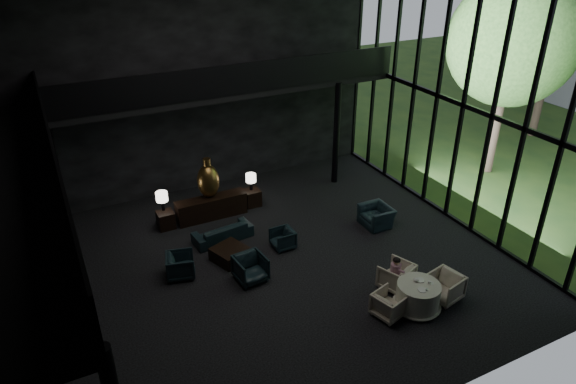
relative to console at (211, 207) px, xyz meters
name	(u,v)px	position (x,y,z in m)	size (l,w,h in m)	color
floor	(267,267)	(0.47, -3.52, -0.39)	(14.00, 12.00, 0.02)	black
wall_back	(194,85)	(0.47, 2.48, 3.61)	(14.00, 0.04, 8.00)	black
wall_front	(409,262)	(0.47, -9.52, 3.61)	(14.00, 0.04, 8.00)	black
curtain_wall	(463,105)	(7.42, -3.52, 3.61)	(0.20, 12.00, 8.00)	black
mezzanine_left	(11,190)	(-5.53, -3.52, 3.61)	(2.00, 12.00, 0.25)	black
mezzanine_back	(230,89)	(1.47, 1.48, 3.61)	(12.00, 2.00, 0.25)	black
railing_left	(54,156)	(-4.53, -3.52, 4.21)	(0.06, 12.00, 1.00)	black
railing_back	(240,79)	(1.47, 0.48, 4.21)	(12.00, 0.06, 1.00)	black
column_nw	(55,166)	(-4.53, 2.18, 1.61)	(0.24, 0.24, 4.00)	black
column_ne	(336,134)	(5.27, 0.48, 1.61)	(0.24, 0.24, 4.00)	black
tree_near	(513,42)	(11.47, -1.52, 4.85)	(4.80, 4.80, 7.65)	#382D23
tree_far	(562,5)	(16.47, 0.48, 5.60)	(5.60, 5.60, 8.80)	#382D23
console	(211,207)	(0.00, 0.00, 0.00)	(2.44, 0.55, 0.78)	black
bronze_urn	(208,180)	(0.00, 0.12, 0.99)	(0.75, 0.75, 1.41)	#A58B36
side_table_left	(166,220)	(-1.60, 0.04, -0.09)	(0.54, 0.54, 0.59)	black
table_lamp_left	(162,197)	(-1.60, 0.22, 0.68)	(0.40, 0.40, 0.67)	black
side_table_right	(252,198)	(1.60, 0.18, -0.09)	(0.55, 0.55, 0.61)	black
table_lamp_right	(251,179)	(1.60, 0.22, 0.66)	(0.37, 0.37, 0.62)	black
sofa	(222,230)	(-0.16, -1.51, -0.04)	(1.77, 0.52, 0.69)	black
lounge_armchair_west	(180,264)	(-1.92, -2.79, 0.02)	(0.80, 0.75, 0.82)	#152D36
lounge_armchair_east	(283,239)	(1.37, -2.80, -0.08)	(0.60, 0.56, 0.62)	black
lounge_armchair_south	(251,266)	(-0.18, -3.88, 0.09)	(0.92, 0.86, 0.95)	black
window_armchair	(377,213)	(4.80, -3.00, 0.06)	(1.02, 0.66, 0.89)	black
coffee_table	(230,254)	(-0.36, -2.68, -0.18)	(0.93, 0.93, 0.41)	black
dining_table	(417,298)	(3.28, -6.98, -0.06)	(1.29, 1.29, 0.75)	white
dining_chair_north	(396,274)	(3.30, -6.03, 0.07)	(0.90, 0.84, 0.93)	#BEB6A5
dining_chair_east	(445,285)	(4.17, -7.01, 0.07)	(0.89, 0.84, 0.92)	beige
dining_chair_west	(389,304)	(2.43, -6.89, -0.02)	(0.72, 0.68, 0.75)	#A2A099
child	(396,267)	(3.21, -6.09, 0.36)	(0.28, 0.28, 0.61)	#DA9FB6
plate_a	(422,290)	(3.21, -7.19, 0.37)	(0.24, 0.24, 0.01)	white
plate_b	(420,280)	(3.43, -6.84, 0.37)	(0.24, 0.24, 0.02)	white
saucer	(431,283)	(3.60, -7.06, 0.37)	(0.16, 0.16, 0.01)	white
coffee_cup	(430,282)	(3.56, -7.04, 0.40)	(0.08, 0.08, 0.06)	white
cereal_bowl	(416,280)	(3.30, -6.81, 0.40)	(0.15, 0.15, 0.07)	white
cream_pot	(427,290)	(3.29, -7.26, 0.39)	(0.05, 0.05, 0.06)	#99999E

